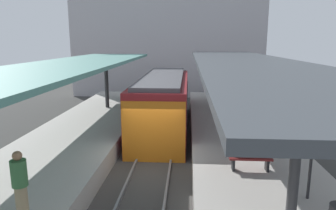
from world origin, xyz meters
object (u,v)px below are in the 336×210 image
platform_bench (250,156)px  passenger_mid_platform (20,185)px  commuter_train (163,103)px  platform_sign (313,141)px  passenger_near_bench (257,100)px

platform_bench → passenger_mid_platform: passenger_mid_platform is taller
commuter_train → passenger_mid_platform: commuter_train is taller
platform_sign → passenger_near_bench: 9.67m
commuter_train → passenger_near_bench: (5.34, 0.28, 0.15)m
commuter_train → passenger_mid_platform: size_ratio=5.92×
platform_bench → passenger_near_bench: 7.99m
platform_bench → platform_sign: 2.50m
commuter_train → passenger_near_bench: commuter_train is taller
platform_bench → passenger_near_bench: size_ratio=0.83×
commuter_train → platform_sign: 10.49m
passenger_mid_platform → platform_bench: bearing=29.7°
platform_bench → platform_sign: platform_sign is taller
platform_sign → passenger_near_bench: size_ratio=1.31×
platform_sign → platform_bench: bearing=122.9°
platform_bench → platform_sign: bearing=-57.1°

